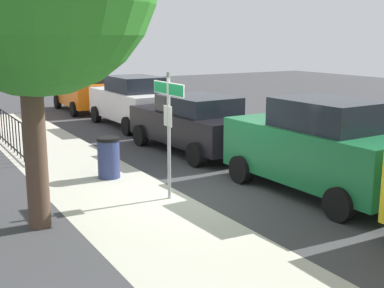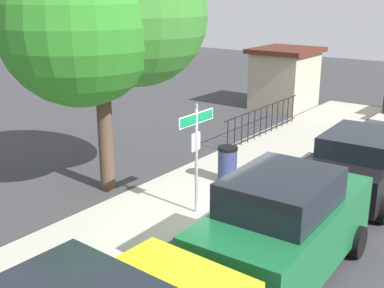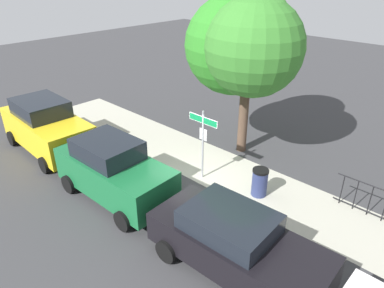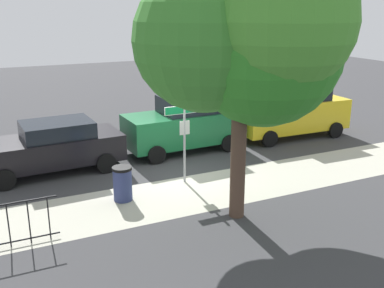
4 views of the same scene
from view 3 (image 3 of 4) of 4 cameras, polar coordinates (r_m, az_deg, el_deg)
The scene contains 8 objects.
ground_plane at distance 12.77m, azimuth 0.29°, elevation -5.99°, with size 60.00×60.00×0.00m, color #38383A.
sidewalk_strip at distance 12.64m, azimuth 11.08°, elevation -6.93°, with size 24.00×2.60×0.00m, color #AEAB9B.
street_sign at distance 12.12m, azimuth 1.79°, elevation 1.77°, with size 1.26×0.07×2.61m.
shade_tree at distance 13.60m, azimuth 8.30°, elevation 16.32°, with size 4.91×4.64×6.58m.
car_yellow at distance 15.57m, azimuth -22.56°, elevation 2.66°, with size 4.71×2.24×2.16m.
car_green at distance 11.70m, azimuth -12.59°, elevation -4.22°, with size 4.33×2.11×2.05m.
car_black at distance 9.07m, azimuth 7.10°, elevation -15.61°, with size 4.62×2.25×1.66m.
trash_bin at distance 12.01m, azimuth 10.92°, elevation -6.10°, with size 0.55×0.55×0.98m.
Camera 3 is at (7.29, -7.82, 6.98)m, focal length 32.85 mm.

